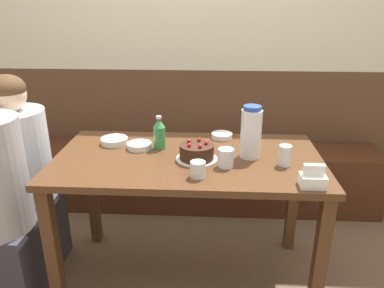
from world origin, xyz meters
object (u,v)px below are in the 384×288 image
object	(u,v)px
bowl_rice_small	(222,136)
glass_shot_small	(285,155)
birthday_cake	(197,152)
bowl_soup_white	(139,146)
napkin_holder	(313,179)
glass_tumbler_short	(198,169)
bowl_side_dish	(114,141)
bench_seat	(195,177)
soju_bottle	(159,133)
water_pitcher	(251,132)
glass_water_tall	(226,158)
person_teal_shirt	(23,180)

from	to	relation	value
bowl_rice_small	glass_shot_small	world-z (taller)	glass_shot_small
birthday_cake	bowl_soup_white	world-z (taller)	birthday_cake
napkin_holder	glass_tumbler_short	world-z (taller)	napkin_holder
birthday_cake	glass_shot_small	bearing A→B (deg)	-6.30
bowl_side_dish	glass_shot_small	bearing A→B (deg)	-14.93
bench_seat	glass_tumbler_short	world-z (taller)	glass_tumbler_short
glass_tumbler_short	soju_bottle	bearing A→B (deg)	122.96
water_pitcher	bowl_soup_white	world-z (taller)	water_pitcher
birthday_cake	glass_shot_small	world-z (taller)	glass_shot_small
birthday_cake	bowl_soup_white	size ratio (longest dim) A/B	1.59
bowl_side_dish	glass_shot_small	distance (m)	0.94
soju_bottle	napkin_holder	size ratio (longest dim) A/B	1.66
bowl_soup_white	glass_shot_small	distance (m)	0.77
bowl_rice_small	bench_seat	bearing A→B (deg)	108.35
bench_seat	soju_bottle	world-z (taller)	soju_bottle
napkin_holder	glass_tumbler_short	distance (m)	0.51
soju_bottle	napkin_holder	bearing A→B (deg)	-29.50
water_pitcher	glass_tumbler_short	size ratio (longest dim) A/B	3.57
water_pitcher	bowl_soup_white	bearing A→B (deg)	172.26
bench_seat	bowl_soup_white	world-z (taller)	bowl_soup_white
glass_tumbler_short	glass_shot_small	bearing A→B (deg)	20.26
birthday_cake	bowl_rice_small	size ratio (longest dim) A/B	1.74
bowl_side_dish	glass_tumbler_short	bearing A→B (deg)	-39.10
soju_bottle	glass_shot_small	distance (m)	0.67
birthday_cake	water_pitcher	xyz separation A→B (m)	(0.27, 0.05, 0.09)
glass_tumbler_short	napkin_holder	bearing A→B (deg)	-7.49
soju_bottle	glass_tumbler_short	bearing A→B (deg)	-57.04
bench_seat	glass_water_tall	world-z (taller)	glass_water_tall
birthday_cake	bowl_rice_small	xyz separation A→B (m)	(0.13, 0.32, -0.02)
bowl_rice_small	bowl_side_dish	distance (m)	0.62
bowl_rice_small	bowl_side_dish	world-z (taller)	bowl_side_dish
glass_water_tall	glass_tumbler_short	size ratio (longest dim) A/B	1.21
bench_seat	person_teal_shirt	xyz separation A→B (m)	(-0.95, -0.76, 0.33)
water_pitcher	glass_tumbler_short	bearing A→B (deg)	-135.63
birthday_cake	person_teal_shirt	xyz separation A→B (m)	(-1.00, 0.11, -0.24)
water_pitcher	bowl_soup_white	xyz separation A→B (m)	(-0.59, 0.08, -0.12)
bench_seat	bowl_soup_white	size ratio (longest dim) A/B	20.86
napkin_holder	glass_water_tall	bearing A→B (deg)	153.06
soju_bottle	bowl_side_dish	distance (m)	0.28
soju_bottle	bowl_side_dish	size ratio (longest dim) A/B	1.23
glass_water_tall	glass_shot_small	world-z (taller)	glass_shot_small
birthday_cake	bowl_soup_white	xyz separation A→B (m)	(-0.32, 0.13, -0.02)
bowl_soup_white	person_teal_shirt	size ratio (longest dim) A/B	0.11
soju_bottle	glass_tumbler_short	xyz separation A→B (m)	(0.22, -0.34, -0.05)
napkin_holder	glass_water_tall	world-z (taller)	napkin_holder
bench_seat	glass_tumbler_short	distance (m)	1.21
bowl_soup_white	person_teal_shirt	distance (m)	0.71
water_pitcher	napkin_holder	size ratio (longest dim) A/B	2.47
glass_shot_small	soju_bottle	bearing A→B (deg)	163.57
soju_bottle	napkin_holder	xyz separation A→B (m)	(0.72, -0.41, -0.05)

